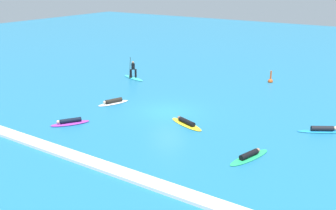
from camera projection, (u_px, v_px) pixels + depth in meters
name	position (u px, v px, depth m)	size (l,w,h in m)	color
ground_plane	(168.00, 111.00, 29.64)	(120.00, 120.00, 0.00)	#1E6B93
surfer_on_yellow_board	(186.00, 123.00, 26.99)	(3.14, 1.81, 0.39)	yellow
surfer_on_teal_board	(133.00, 74.00, 38.86)	(3.12, 1.55, 2.12)	#33C6CC
surfer_on_purple_board	(70.00, 122.00, 27.09)	(2.05, 2.60, 0.41)	purple
surfer_on_green_board	(249.00, 156.00, 22.09)	(1.52, 3.23, 0.39)	#23B266
surfer_on_white_board	(113.00, 102.00, 31.38)	(1.59, 2.69, 0.39)	white
surfer_on_blue_board	(323.00, 130.00, 25.74)	(3.09, 2.27, 0.41)	#1E8CD1
marker_buoy	(270.00, 80.00, 37.52)	(0.46, 0.46, 1.23)	#E55119
wave_crest	(73.00, 156.00, 22.16)	(25.59, 0.90, 0.18)	white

